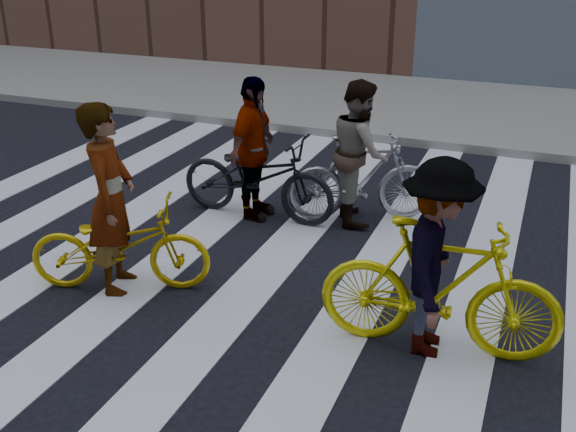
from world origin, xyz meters
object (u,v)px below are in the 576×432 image
Objects in this scene: bike_dark_rear at (257,177)px; rider_rear at (253,149)px; bike_silver_mid at (362,178)px; rider_mid at (359,152)px; bike_yellow_right at (440,288)px; rider_right at (437,259)px; bike_yellow_left at (120,245)px; rider_left at (111,199)px.

rider_rear is (-0.05, 0.00, 0.36)m from bike_dark_rear.
bike_silver_mid is 0.34m from rider_mid.
rider_mid is 1.31m from rider_rear.
bike_dark_rear is (-2.64, 2.11, -0.07)m from bike_yellow_right.
rider_mid is at bearing -69.34° from bike_dark_rear.
rider_right is 3.38m from rider_rear.
bike_silver_mid reaches higher than bike_yellow_left.
rider_rear is at bearing 46.45° from bike_yellow_right.
bike_dark_rear is (-1.24, -0.42, -0.01)m from bike_silver_mid.
rider_mid is (-1.45, 2.53, 0.27)m from bike_yellow_right.
bike_dark_rear is 0.36m from rider_rear.
bike_yellow_right is at bearing -127.40° from bike_dark_rear.
bike_silver_mid is at bearing -70.07° from bike_dark_rear.
rider_rear is at bearing -34.72° from rider_left.
bike_silver_mid is (1.77, 2.60, 0.08)m from bike_yellow_left.
bike_yellow_left is at bearing -110.96° from rider_left.
bike_yellow_left is 0.50m from rider_left.
rider_left reaches higher than bike_silver_mid.
bike_yellow_right reaches higher than bike_dark_rear.
bike_dark_rear is 1.16× the size of rider_mid.
rider_mid is at bearing -54.51° from bike_yellow_left.
bike_yellow_left is at bearing 168.80° from rider_rear.
rider_rear is at bearing 91.32° from bike_dark_rear.
rider_rear is (-1.29, -0.42, 0.34)m from bike_silver_mid.
bike_dark_rear is at bearing 45.39° from rider_right.
bike_dark_rear is 1.15× the size of rider_rear.
bike_dark_rear is at bearing 45.92° from bike_yellow_right.
bike_silver_mid is 1.40m from rider_rear.
rider_right is at bearing -176.85° from bike_silver_mid.
bike_yellow_left is 3.14m from rider_mid.
bike_yellow_left is 3.15m from rider_right.
rider_rear is (-1.24, -0.42, 0.01)m from rider_mid.
rider_left is at bearing 85.83° from bike_yellow_right.
rider_right is (1.40, -2.53, -0.01)m from rider_mid.
rider_right is at bearing -175.98° from rider_mid.
rider_right is at bearing -109.72° from bike_yellow_left.
rider_mid is at bearing 65.10° from bike_silver_mid.
rider_left reaches higher than bike_dark_rear.
rider_left is at bearing 167.55° from rider_rear.
rider_rear is at bearing 45.92° from rider_right.
bike_yellow_left is 1.03× the size of rider_right.
rider_rear is (0.53, 2.18, -0.07)m from rider_left.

